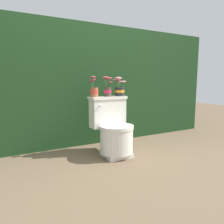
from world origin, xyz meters
The scene contains 6 objects.
ground_plane centered at (0.00, 0.00, 0.00)m, with size 12.00×12.00×0.00m, color brown.
hedge_backdrop centered at (0.00, 0.91, 0.82)m, with size 4.01×0.68×1.63m.
toilet centered at (-0.02, 0.04, 0.30)m, with size 0.46×0.51×0.69m.
potted_plant_left centered at (-0.20, 0.18, 0.77)m, with size 0.11×0.09×0.24m.
potted_plant_midleft centered at (-0.02, 0.18, 0.78)m, with size 0.13×0.09×0.24m.
potted_plant_middle centered at (0.14, 0.17, 0.78)m, with size 0.17×0.12×0.24m.
Camera 1 is at (-1.25, -2.16, 0.88)m, focal length 35.00 mm.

